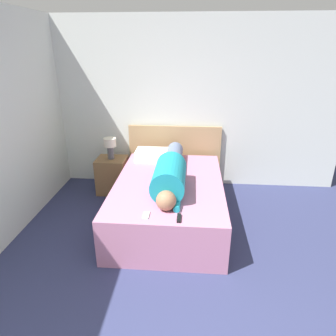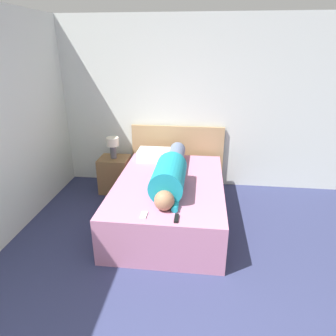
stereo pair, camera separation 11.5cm
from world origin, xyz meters
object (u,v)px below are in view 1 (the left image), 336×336
Objects in this scene: nightstand at (112,175)px; pillow_near_headboard at (153,155)px; person_lying at (171,172)px; cell_phone at (146,215)px; tv_remote at (179,218)px; bed at (169,201)px; table_lamp at (110,145)px.

pillow_near_headboard reaches higher than nightstand.
person_lying reaches higher than cell_phone.
tv_remote is at bearing -73.68° from pillow_near_headboard.
bed is at bearing -38.44° from nightstand.
table_lamp is at bearing 116.11° from cell_phone.
person_lying is 13.47× the size of cell_phone.
bed is 0.94m from tv_remote.
cell_phone is at bearing -63.89° from nightstand.
tv_remote is at bearing -79.04° from bed.
person_lying is (0.98, -0.84, 0.44)m from nightstand.
bed is at bearing -38.44° from table_lamp.
nightstand is 1.36m from person_lying.
person_lying is 0.90m from pillow_near_headboard.
person_lying reaches higher than tv_remote.
pillow_near_headboard reaches higher than tv_remote.
bed is 4.02× the size of pillow_near_headboard.
person_lying is at bearing -71.86° from bed.
cell_phone is (-0.17, -0.85, 0.28)m from bed.
bed is 3.63× the size of nightstand.
person_lying is 3.49× the size of pillow_near_headboard.
bed is at bearing 78.80° from cell_phone.
tv_remote reaches higher than bed.
cell_phone reaches higher than bed.
table_lamp is at bearing 139.52° from person_lying.
person_lying is at bearing 100.23° from tv_remote.
nightstand is 3.71× the size of tv_remote.
pillow_near_headboard is 1.61m from cell_phone.
person_lying reaches higher than pillow_near_headboard.
nightstand is 0.32× the size of person_lying.
nightstand is 0.74m from pillow_near_headboard.
table_lamp reaches higher than nightstand.
pillow_near_headboard is 1.70m from tv_remote.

